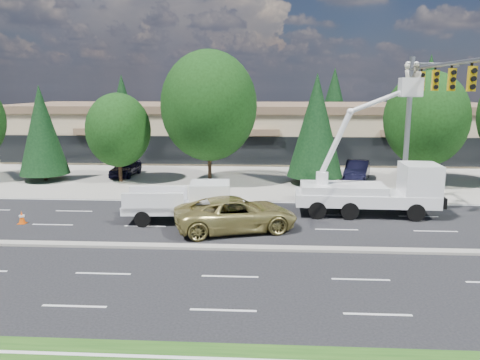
# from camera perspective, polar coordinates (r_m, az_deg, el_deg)

# --- Properties ---
(ground) EXTENTS (140.00, 140.00, 0.00)m
(ground) POSITION_cam_1_polar(r_m,az_deg,el_deg) (21.44, -0.55, -8.38)
(ground) COLOR black
(ground) RESTS_ON ground
(concrete_apron) EXTENTS (140.00, 22.00, 0.01)m
(concrete_apron) POSITION_cam_1_polar(r_m,az_deg,el_deg) (40.81, 1.35, 1.06)
(concrete_apron) COLOR #9C998E
(concrete_apron) RESTS_ON ground
(road_median) EXTENTS (120.00, 0.55, 0.12)m
(road_median) POSITION_cam_1_polar(r_m,az_deg,el_deg) (21.42, -0.55, -8.23)
(road_median) COLOR #9C998E
(road_median) RESTS_ON ground
(strip_mall) EXTENTS (50.40, 15.40, 5.50)m
(strip_mall) POSITION_cam_1_polar(r_m,az_deg,el_deg) (50.33, 1.77, 6.23)
(strip_mall) COLOR tan
(strip_mall) RESTS_ON ground
(tree_front_b) EXTENTS (3.76, 3.76, 7.41)m
(tree_front_b) POSITION_cam_1_polar(r_m,az_deg,el_deg) (39.34, -23.01, 5.63)
(tree_front_b) COLOR #332114
(tree_front_b) RESTS_ON ground
(tree_front_c) EXTENTS (4.92, 4.92, 6.83)m
(tree_front_c) POSITION_cam_1_polar(r_m,az_deg,el_deg) (37.09, -14.62, 5.90)
(tree_front_c) COLOR #332114
(tree_front_c) RESTS_ON ground
(tree_front_d) EXTENTS (7.20, 7.20, 9.99)m
(tree_front_d) POSITION_cam_1_polar(r_m,az_deg,el_deg) (35.45, -3.81, 9.01)
(tree_front_d) COLOR #332114
(tree_front_d) RESTS_ON ground
(tree_front_e) EXTENTS (4.19, 4.19, 8.26)m
(tree_front_e) POSITION_cam_1_polar(r_m,az_deg,el_deg) (35.44, 9.25, 6.60)
(tree_front_e) COLOR #332114
(tree_front_e) RESTS_ON ground
(tree_front_f) EXTENTS (6.08, 6.08, 8.44)m
(tree_front_f) POSITION_cam_1_polar(r_m,az_deg,el_deg) (37.09, 21.76, 6.94)
(tree_front_f) COLOR #332114
(tree_front_f) RESTS_ON ground
(tree_back_a) EXTENTS (4.53, 4.53, 8.92)m
(tree_back_a) POSITION_cam_1_polar(r_m,az_deg,el_deg) (65.15, -14.14, 8.75)
(tree_back_a) COLOR #332114
(tree_back_a) RESTS_ON ground
(tree_back_b) EXTENTS (5.01, 5.01, 9.87)m
(tree_back_b) POSITION_cam_1_polar(r_m,az_deg,el_deg) (62.41, -1.63, 9.46)
(tree_back_b) COLOR #332114
(tree_back_b) RESTS_ON ground
(tree_back_c) EXTENTS (4.95, 4.95, 9.75)m
(tree_back_c) POSITION_cam_1_polar(r_m,az_deg,el_deg) (62.78, 11.38, 9.20)
(tree_back_c) COLOR #332114
(tree_back_c) RESTS_ON ground
(tree_back_d) EXTENTS (5.78, 5.78, 11.39)m
(tree_back_d) POSITION_cam_1_polar(r_m,az_deg,el_deg) (65.49, 22.00, 9.46)
(tree_back_d) COLOR #332114
(tree_back_d) RESTS_ON ground
(signal_mast) EXTENTS (2.76, 10.16, 9.00)m
(signal_mast) POSITION_cam_1_polar(r_m,az_deg,el_deg) (28.56, 21.19, 8.19)
(signal_mast) COLOR gray
(signal_mast) RESTS_ON ground
(utility_pickup) EXTENTS (5.81, 2.55, 2.18)m
(utility_pickup) POSITION_cam_1_polar(r_m,az_deg,el_deg) (25.56, -6.74, -3.12)
(utility_pickup) COLOR white
(utility_pickup) RESTS_ON ground
(bucket_truck) EXTENTS (7.96, 2.76, 8.57)m
(bucket_truck) POSITION_cam_1_polar(r_m,az_deg,el_deg) (27.60, 16.53, -0.44)
(bucket_truck) COLOR white
(bucket_truck) RESTS_ON ground
(traffic_cone_a) EXTENTS (0.40, 0.40, 0.70)m
(traffic_cone_a) POSITION_cam_1_polar(r_m,az_deg,el_deg) (27.77, -25.05, -4.15)
(traffic_cone_a) COLOR #E54F07
(traffic_cone_a) RESTS_ON ground
(traffic_cone_b) EXTENTS (0.40, 0.40, 0.70)m
(traffic_cone_b) POSITION_cam_1_polar(r_m,az_deg,el_deg) (24.81, -3.80, -4.84)
(traffic_cone_b) COLOR #E54F07
(traffic_cone_b) RESTS_ON ground
(traffic_cone_c) EXTENTS (0.40, 0.40, 0.70)m
(traffic_cone_c) POSITION_cam_1_polar(r_m,az_deg,el_deg) (24.95, 0.64, -4.72)
(traffic_cone_c) COLOR #E54F07
(traffic_cone_c) RESTS_ON ground
(minivan) EXTENTS (6.81, 4.59, 1.73)m
(minivan) POSITION_cam_1_polar(r_m,az_deg,el_deg) (23.85, -0.48, -4.16)
(minivan) COLOR #A0934D
(minivan) RESTS_ON ground
(parked_car_west) EXTENTS (1.94, 4.29, 1.43)m
(parked_car_west) POSITION_cam_1_polar(r_m,az_deg,el_deg) (39.76, -13.77, 1.51)
(parked_car_west) COLOR black
(parked_car_west) RESTS_ON ground
(parked_car_east) EXTENTS (2.91, 5.09, 1.59)m
(parked_car_east) POSITION_cam_1_polar(r_m,az_deg,el_deg) (37.71, 14.08, 1.10)
(parked_car_east) COLOR black
(parked_car_east) RESTS_ON ground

